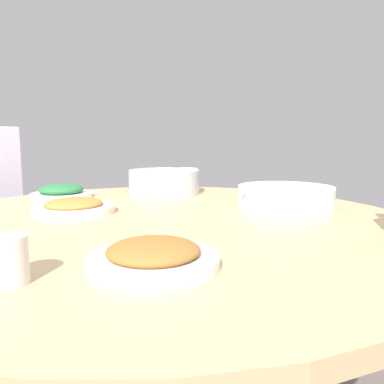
% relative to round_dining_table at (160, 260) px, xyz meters
% --- Properties ---
extents(round_dining_table, '(1.37, 1.37, 0.76)m').
position_rel_round_dining_table_xyz_m(round_dining_table, '(0.00, 0.00, 0.00)').
color(round_dining_table, '#99999E').
rests_on(round_dining_table, ground).
extents(rice_bowl, '(0.27, 0.27, 0.10)m').
position_rel_round_dining_table_xyz_m(rice_bowl, '(-0.38, 0.29, 0.16)').
color(rice_bowl, '#B2B5BA').
rests_on(rice_bowl, round_dining_table).
extents(soup_bowl, '(0.28, 0.31, 0.07)m').
position_rel_round_dining_table_xyz_m(soup_bowl, '(0.12, 0.38, 0.14)').
color(soup_bowl, white).
rests_on(soup_bowl, round_dining_table).
extents(dish_greens, '(0.22, 0.22, 0.05)m').
position_rel_round_dining_table_xyz_m(dish_greens, '(-0.53, -0.06, 0.13)').
color(dish_greens, white).
rests_on(dish_greens, round_dining_table).
extents(dish_stirfry, '(0.22, 0.22, 0.04)m').
position_rel_round_dining_table_xyz_m(dish_stirfry, '(0.31, -0.22, 0.13)').
color(dish_stirfry, silver).
rests_on(dish_stirfry, round_dining_table).
extents(dish_tofu_braise, '(0.23, 0.23, 0.04)m').
position_rel_round_dining_table_xyz_m(dish_tofu_braise, '(-0.23, -0.14, 0.13)').
color(dish_tofu_braise, silver).
rests_on(dish_tofu_braise, round_dining_table).
extents(tea_cup_near, '(0.06, 0.06, 0.07)m').
position_rel_round_dining_table_xyz_m(tea_cup_near, '(0.23, -0.43, 0.15)').
color(tea_cup_near, silver).
rests_on(tea_cup_near, round_dining_table).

